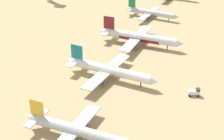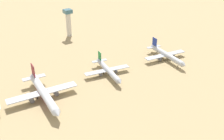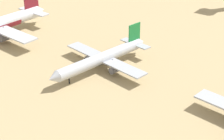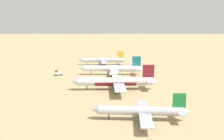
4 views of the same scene
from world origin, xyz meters
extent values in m
plane|color=tan|center=(0.00, 0.00, 0.00)|extent=(1800.00, 1800.00, 0.00)
cone|color=silver|center=(-22.16, 0.37, 5.31)|extent=(3.92, 4.63, 4.33)
cube|color=maroon|center=(-17.62, -0.05, 10.94)|extent=(6.97, 1.08, 8.85)
cube|color=#B6BBC5|center=(-18.38, 0.02, 5.79)|extent=(5.42, 15.48, 0.46)
cylinder|color=#4C4C54|center=(2.09, 5.75, 2.73)|extent=(5.56, 3.38, 2.91)
cylinder|color=black|center=(-0.57, 1.68, 2.42)|extent=(0.56, 0.56, 4.83)
cylinder|color=#B2B7C1|center=(-1.44, 47.81, 4.12)|extent=(35.38, 10.22, 3.73)
cone|color=#B2B7C1|center=(17.44, 44.24, 4.12)|extent=(3.76, 4.17, 3.65)
cone|color=#B2B7C1|center=(-20.13, 51.34, 4.12)|extent=(3.32, 3.80, 3.35)
cube|color=#197A38|center=(-16.67, 50.69, 8.48)|extent=(5.36, 1.34, 6.86)
cube|color=#A4A8B2|center=(-17.24, 50.80, 4.49)|extent=(5.27, 12.14, 0.35)
cube|color=#A4A8B2|center=(-2.89, 48.08, 3.47)|extent=(11.01, 33.67, 0.44)
cylinder|color=#4C4C54|center=(-1.02, 53.72, 2.12)|extent=(4.47, 2.98, 2.26)
cylinder|color=#4C4C54|center=(-3.21, 42.16, 2.12)|extent=(4.47, 2.98, 2.26)
cylinder|color=black|center=(11.74, 45.32, 1.87)|extent=(0.43, 0.43, 3.75)
cylinder|color=black|center=(-3.38, 50.77, 1.87)|extent=(0.43, 0.43, 3.75)
cylinder|color=black|center=(-4.32, 45.76, 1.87)|extent=(0.43, 0.43, 3.75)
camera|label=1|loc=(47.94, -198.22, 88.77)|focal=58.20mm
camera|label=2|loc=(137.32, -46.87, 91.53)|focal=42.91mm
camera|label=3|loc=(88.89, 116.00, 58.90)|focal=62.32mm
camera|label=4|loc=(23.10, 144.71, 39.79)|focal=40.20mm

